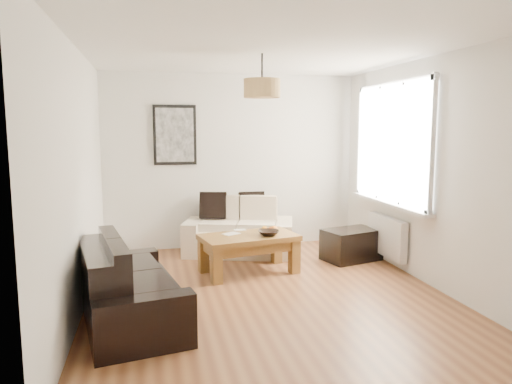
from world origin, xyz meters
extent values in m
plane|color=brown|center=(0.00, 0.00, 0.00)|extent=(4.50, 4.50, 0.00)
cube|color=white|center=(1.82, 0.80, 0.38)|extent=(0.10, 0.90, 0.52)
cylinder|color=tan|center=(0.00, 0.30, 2.23)|extent=(0.40, 0.40, 0.20)
cube|color=black|center=(1.45, 1.09, 0.21)|extent=(0.85, 0.66, 0.42)
cube|color=black|center=(-0.34, 1.97, 0.68)|extent=(0.40, 0.21, 0.39)
cube|color=black|center=(0.24, 1.97, 0.68)|extent=(0.37, 0.12, 0.37)
imported|color=black|center=(0.19, 0.75, 0.51)|extent=(0.31, 0.31, 0.06)
sphere|color=#DA5312|center=(0.26, 0.91, 0.52)|extent=(0.06, 0.06, 0.06)
sphere|color=orange|center=(0.30, 0.90, 0.52)|extent=(0.10, 0.10, 0.09)
sphere|color=orange|center=(0.19, 0.96, 0.52)|extent=(0.09, 0.09, 0.07)
cube|color=silver|center=(-0.25, 0.93, 0.48)|extent=(0.25, 0.23, 0.01)
camera|label=1|loc=(-1.21, -4.83, 1.80)|focal=33.31mm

